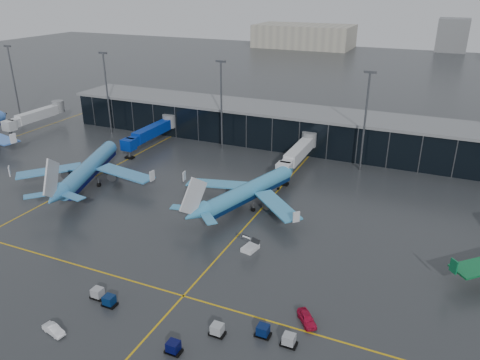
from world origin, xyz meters
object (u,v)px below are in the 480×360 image
at_px(airliner_klm_near, 249,181).
at_px(mobile_airstair, 250,246).
at_px(service_van_white, 54,330).
at_px(baggage_carts, 188,323).
at_px(service_van_red, 307,318).
at_px(airliner_arkefly, 88,159).

relative_size(airliner_klm_near, mobile_airstair, 10.34).
bearing_deg(service_van_white, baggage_carts, -50.28).
relative_size(airliner_klm_near, service_van_white, 9.68).
distance_m(airliner_klm_near, service_van_red, 39.37).
xyz_separation_m(baggage_carts, service_van_white, (-16.54, -8.71, -0.13)).
bearing_deg(airliner_arkefly, baggage_carts, -55.79).
bearing_deg(mobile_airstair, airliner_arkefly, 175.94).
height_order(baggage_carts, service_van_white, baggage_carts).
bearing_deg(mobile_airstair, service_van_red, -33.68).
distance_m(mobile_airstair, service_van_red, 21.17).
height_order(airliner_klm_near, service_van_red, airliner_klm_near).
relative_size(baggage_carts, service_van_white, 8.56).
height_order(service_van_red, service_van_white, service_van_red).
height_order(baggage_carts, service_van_red, baggage_carts).
bearing_deg(service_van_red, mobile_airstair, 97.60).
relative_size(airliner_arkefly, baggage_carts, 1.24).
bearing_deg(service_van_white, service_van_red, -50.45).
bearing_deg(baggage_carts, service_van_red, 27.42).
distance_m(airliner_klm_near, mobile_airstair, 19.25).
xyz_separation_m(airliner_arkefly, service_van_white, (31.00, -44.05, -5.57)).
height_order(airliner_arkefly, baggage_carts, airliner_arkefly).
distance_m(airliner_klm_near, service_van_white, 49.55).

